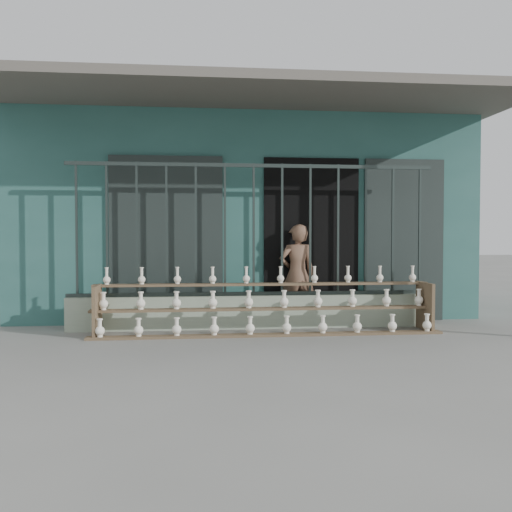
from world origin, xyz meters
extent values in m
plane|color=slate|center=(0.00, 0.00, 0.00)|extent=(60.00, 60.00, 0.00)
cube|color=#295852|center=(0.00, 4.30, 1.60)|extent=(7.00, 5.00, 3.20)
cube|color=black|center=(0.90, 1.82, 1.20)|extent=(1.40, 0.12, 2.40)
cube|color=black|center=(-1.20, 1.78, 1.20)|extent=(1.60, 0.08, 2.40)
cube|color=black|center=(2.30, 1.78, 1.20)|extent=(1.20, 0.08, 2.40)
cube|color=#59544C|center=(0.00, 1.20, 3.15)|extent=(7.40, 2.00, 0.12)
cube|color=#9BAB93|center=(0.00, 1.30, 0.23)|extent=(5.00, 0.20, 0.45)
cube|color=#283330|center=(-2.35, 1.30, 1.35)|extent=(0.03, 0.03, 1.80)
cube|color=#283330|center=(-1.96, 1.30, 1.35)|extent=(0.03, 0.03, 1.80)
cube|color=#283330|center=(-1.57, 1.30, 1.35)|extent=(0.03, 0.03, 1.80)
cube|color=#283330|center=(-1.18, 1.30, 1.35)|extent=(0.03, 0.03, 1.80)
cube|color=#283330|center=(-0.78, 1.30, 1.35)|extent=(0.03, 0.03, 1.80)
cube|color=#283330|center=(-0.39, 1.30, 1.35)|extent=(0.03, 0.03, 1.80)
cube|color=#283330|center=(0.00, 1.30, 1.35)|extent=(0.03, 0.03, 1.80)
cube|color=#283330|center=(0.39, 1.30, 1.35)|extent=(0.03, 0.03, 1.80)
cube|color=#283330|center=(0.78, 1.30, 1.35)|extent=(0.03, 0.03, 1.80)
cube|color=#283330|center=(1.17, 1.30, 1.35)|extent=(0.03, 0.03, 1.80)
cube|color=#283330|center=(1.57, 1.30, 1.35)|extent=(0.03, 0.03, 1.80)
cube|color=#283330|center=(1.96, 1.30, 1.35)|extent=(0.03, 0.03, 1.80)
cube|color=#283330|center=(2.35, 1.30, 1.35)|extent=(0.03, 0.03, 1.80)
cube|color=#283330|center=(0.00, 1.30, 2.22)|extent=(5.00, 0.04, 0.05)
cube|color=#283330|center=(0.00, 1.30, 0.47)|extent=(5.00, 0.04, 0.05)
cube|color=brown|center=(0.12, 0.65, 0.01)|extent=(4.50, 0.18, 0.03)
cube|color=brown|center=(0.12, 0.90, 0.32)|extent=(4.50, 0.18, 0.03)
cube|color=brown|center=(0.12, 1.15, 0.61)|extent=(4.50, 0.18, 0.03)
cube|color=brown|center=(-2.03, 0.90, 0.32)|extent=(0.04, 0.55, 0.64)
cube|color=brown|center=(2.27, 0.90, 0.32)|extent=(0.04, 0.55, 0.64)
imported|color=brown|center=(0.66, 1.62, 0.71)|extent=(0.55, 0.39, 1.43)
camera|label=1|loc=(-0.80, -6.43, 1.26)|focal=40.00mm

